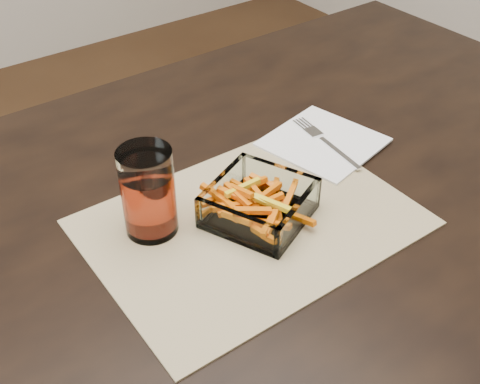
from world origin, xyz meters
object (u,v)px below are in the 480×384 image
object	(u,v)px
tumbler	(149,195)
glass_bowl	(259,205)
dining_table	(224,248)
fork	(324,141)

from	to	relation	value
tumbler	glass_bowl	bearing A→B (deg)	-27.10
glass_bowl	dining_table	bearing A→B (deg)	113.31
dining_table	glass_bowl	world-z (taller)	glass_bowl
dining_table	fork	distance (m)	0.25
glass_bowl	tumbler	world-z (taller)	tumbler
tumbler	fork	size ratio (longest dim) A/B	0.74
dining_table	glass_bowl	bearing A→B (deg)	-66.69
fork	dining_table	bearing A→B (deg)	-165.97
dining_table	tumbler	world-z (taller)	tumbler
dining_table	tumbler	bearing A→B (deg)	172.65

